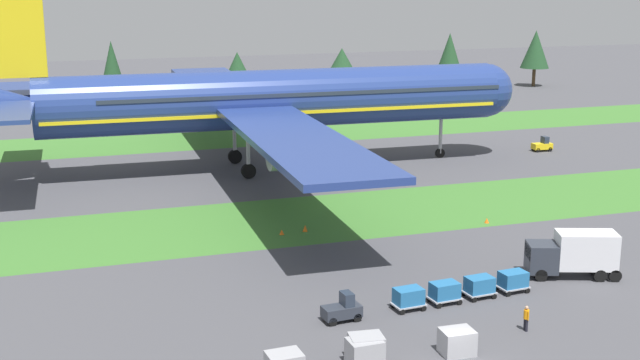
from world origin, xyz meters
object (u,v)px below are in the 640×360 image
at_px(cargo_dolly_lead, 409,297).
at_px(catering_truck, 574,253).
at_px(cargo_dolly_fourth, 513,280).
at_px(ground_crew_loader, 526,317).
at_px(baggage_tug, 343,309).
at_px(uld_container_2, 457,342).
at_px(taxiway_marker_0, 305,228).
at_px(uld_container_0, 366,348).
at_px(airliner, 260,99).
at_px(pushback_tractor, 542,145).
at_px(cargo_dolly_second, 445,291).
at_px(uld_container_3, 365,352).
at_px(taxiway_marker_2, 282,232).
at_px(cargo_dolly_third, 479,285).
at_px(ground_crew_marshaller, 578,250).
at_px(taxiway_marker_1, 487,220).

relative_size(cargo_dolly_lead, catering_truck, 0.32).
height_order(cargo_dolly_fourth, ground_crew_loader, ground_crew_loader).
distance_m(baggage_tug, uld_container_2, 8.57).
height_order(uld_container_2, taxiway_marker_0, uld_container_2).
xyz_separation_m(cargo_dolly_lead, uld_container_0, (-5.74, -6.62, -0.09)).
relative_size(catering_truck, ground_crew_loader, 4.21).
bearing_deg(airliner, pushback_tractor, 90.00).
bearing_deg(taxiway_marker_0, cargo_dolly_second, -77.82).
height_order(uld_container_3, taxiway_marker_0, uld_container_3).
relative_size(ground_crew_loader, uld_container_0, 0.87).
height_order(cargo_dolly_fourth, uld_container_0, uld_container_0).
xyz_separation_m(airliner, cargo_dolly_fourth, (7.51, -44.91, -7.55)).
height_order(airliner, taxiway_marker_2, airliner).
xyz_separation_m(cargo_dolly_third, cargo_dolly_fourth, (2.89, 0.23, 0.00)).
bearing_deg(taxiway_marker_2, taxiway_marker_0, 6.45).
bearing_deg(cargo_dolly_second, catering_truck, -86.06).
bearing_deg(catering_truck, cargo_dolly_fourth, 121.81).
xyz_separation_m(catering_truck, ground_crew_loader, (-8.91, -7.73, -1.01)).
distance_m(ground_crew_marshaller, uld_container_3, 26.27).
bearing_deg(airliner, cargo_dolly_fourth, 11.39).
xyz_separation_m(cargo_dolly_third, pushback_tractor, (33.53, 43.88, -0.10)).
bearing_deg(baggage_tug, ground_crew_loader, -120.81).
distance_m(baggage_tug, uld_container_0, 6.27).
height_order(cargo_dolly_second, cargo_dolly_fourth, same).
height_order(airliner, pushback_tractor, airliner).
height_order(cargo_dolly_second, uld_container_2, uld_container_2).
xyz_separation_m(ground_crew_marshaller, uld_container_0, (-23.04, -11.69, -0.11)).
height_order(catering_truck, ground_crew_loader, catering_truck).
relative_size(airliner, cargo_dolly_third, 34.92).
relative_size(cargo_dolly_third, cargo_dolly_fourth, 1.00).
xyz_separation_m(uld_container_3, taxiway_marker_2, (2.40, 26.61, -0.58)).
distance_m(ground_crew_marshaller, taxiway_marker_1, 12.08).
bearing_deg(cargo_dolly_second, cargo_dolly_lead, 90.00).
relative_size(pushback_tractor, uld_container_0, 1.32).
bearing_deg(baggage_tug, taxiway_marker_0, -14.87).
bearing_deg(ground_crew_marshaller, cargo_dolly_second, -144.68).
height_order(cargo_dolly_lead, cargo_dolly_fourth, same).
bearing_deg(pushback_tractor, uld_container_3, 140.49).
xyz_separation_m(pushback_tractor, uld_container_2, (-39.39, -51.75, -0.03)).
relative_size(baggage_tug, catering_truck, 0.37).
bearing_deg(pushback_tractor, taxiway_marker_0, 123.00).
height_order(pushback_tractor, taxiway_marker_2, pushback_tractor).
bearing_deg(uld_container_0, pushback_tractor, 48.53).
bearing_deg(uld_container_3, taxiway_marker_2, 84.85).
relative_size(baggage_tug, taxiway_marker_1, 5.56).
distance_m(cargo_dolly_lead, ground_crew_loader, 8.15).
xyz_separation_m(baggage_tug, pushback_tractor, (44.32, 44.75, 0.00)).
xyz_separation_m(uld_container_3, taxiway_marker_1, (21.71, 24.06, -0.56)).
height_order(airliner, cargo_dolly_lead, airliner).
distance_m(airliner, cargo_dolly_lead, 46.24).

